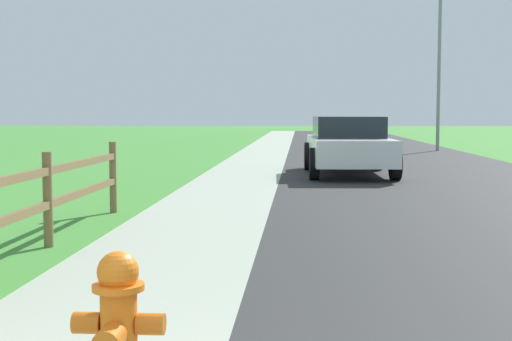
% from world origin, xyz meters
% --- Properties ---
extents(ground_plane, '(120.00, 120.00, 0.00)m').
position_xyz_m(ground_plane, '(0.00, 25.00, 0.00)').
color(ground_plane, '#438C36').
extents(road_asphalt, '(7.00, 66.00, 0.01)m').
position_xyz_m(road_asphalt, '(3.50, 27.00, 0.00)').
color(road_asphalt, '#2D2D2D').
rests_on(road_asphalt, ground).
extents(curb_concrete, '(6.00, 66.00, 0.01)m').
position_xyz_m(curb_concrete, '(-3.00, 27.00, 0.00)').
color(curb_concrete, '#A3AD99').
rests_on(curb_concrete, ground).
extents(grass_verge, '(5.00, 66.00, 0.00)m').
position_xyz_m(grass_verge, '(-4.50, 27.00, 0.01)').
color(grass_verge, '#438C36').
rests_on(grass_verge, ground).
extents(fire_hydrant, '(0.50, 0.43, 0.81)m').
position_xyz_m(fire_hydrant, '(-0.49, 1.68, 0.42)').
color(fire_hydrant, orange).
rests_on(fire_hydrant, ground).
extents(parked_suv_white, '(2.21, 4.83, 1.46)m').
position_xyz_m(parked_suv_white, '(1.68, 16.12, 0.77)').
color(parked_suv_white, white).
rests_on(parked_suv_white, ground).
extents(street_lamp, '(1.17, 0.20, 7.43)m').
position_xyz_m(street_lamp, '(6.20, 27.74, 4.33)').
color(street_lamp, gray).
rests_on(street_lamp, ground).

